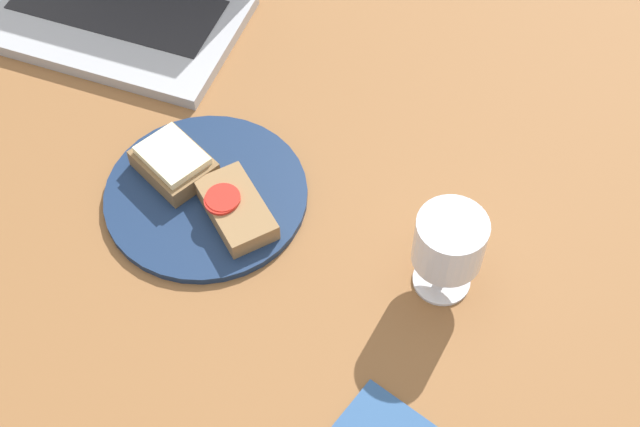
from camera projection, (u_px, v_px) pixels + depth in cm
name	position (u px, v px, depth cm)	size (l,w,h in cm)	color
wooden_table	(282.00, 222.00, 108.32)	(140.00, 140.00, 3.00)	brown
plate	(206.00, 195.00, 108.17)	(24.73, 24.73, 1.00)	navy
sandwich_with_tomato	(235.00, 208.00, 104.75)	(12.27, 11.84, 2.95)	#937047
sandwich_with_cheese	(174.00, 162.00, 108.34)	(11.45, 10.50, 3.50)	brown
wine_glass	(449.00, 245.00, 95.54)	(7.78, 7.78, 11.49)	white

